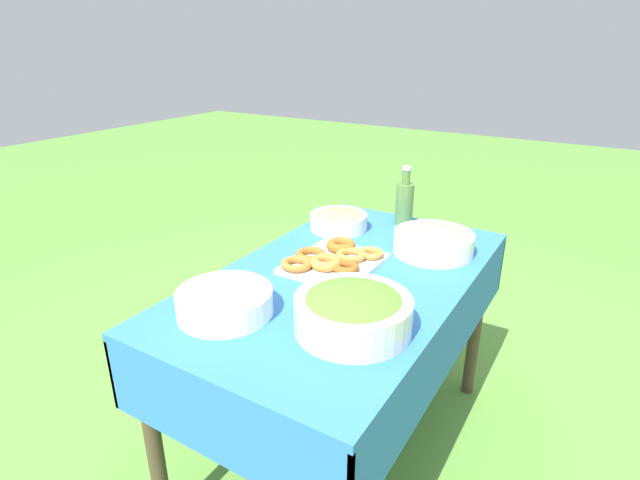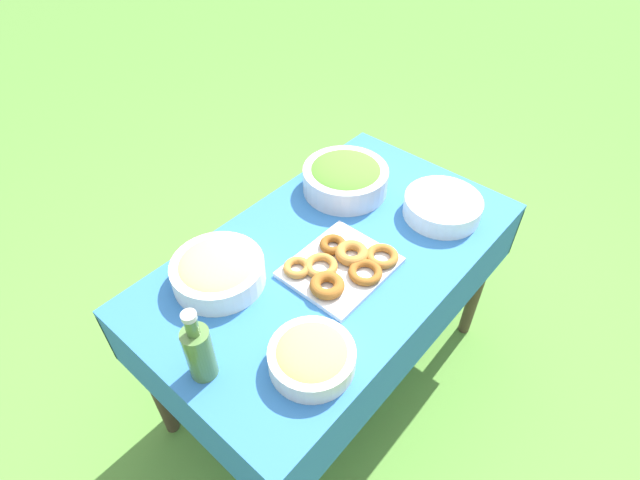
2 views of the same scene
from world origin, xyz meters
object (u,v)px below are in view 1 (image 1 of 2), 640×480
salad_bowl (353,310)px  pasta_bowl (434,240)px  fruit_bowl (339,219)px  plate_stack (225,302)px  donut_platter (333,260)px  olive_oil_bottle (405,201)px

salad_bowl → pasta_bowl: (-0.61, 0.01, -0.01)m
fruit_bowl → pasta_bowl: bearing=85.0°
pasta_bowl → plate_stack: (0.72, -0.35, -0.01)m
donut_platter → plate_stack: (0.44, -0.10, 0.01)m
olive_oil_bottle → fruit_bowl: 0.29m
donut_platter → plate_stack: plate_stack is taller
pasta_bowl → donut_platter: bearing=-42.1°
donut_platter → plate_stack: bearing=-12.4°
pasta_bowl → fruit_bowl: bearing=-95.0°
salad_bowl → pasta_bowl: salad_bowl is taller
salad_bowl → olive_oil_bottle: 0.87m
olive_oil_bottle → pasta_bowl: bearing=42.2°
olive_oil_bottle → donut_platter: bearing=-4.5°
salad_bowl → olive_oil_bottle: bearing=-166.1°
plate_stack → olive_oil_bottle: olive_oil_bottle is taller
pasta_bowl → olive_oil_bottle: 0.32m
salad_bowl → plate_stack: (0.11, -0.35, -0.02)m
pasta_bowl → fruit_bowl: 0.42m
olive_oil_bottle → plate_stack: bearing=-8.2°
salad_bowl → donut_platter: size_ratio=0.87×
plate_stack → fruit_bowl: size_ratio=1.17×
plate_stack → fruit_bowl: fruit_bowl is taller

